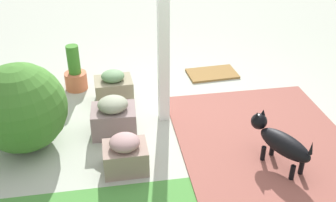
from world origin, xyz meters
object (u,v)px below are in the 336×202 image
terracotta_pot_tall (75,74)px  dog (280,142)px  doormat (212,74)px  round_shrub (21,108)px  porch_pillar (163,25)px  terracotta_pot_broad (14,83)px  stone_planter_mid (125,154)px  stone_planter_near (114,117)px  stone_planter_nearest (114,88)px

terracotta_pot_tall → dog: size_ratio=0.90×
doormat → round_shrub: bearing=28.8°
porch_pillar → terracotta_pot_broad: 2.10m
stone_planter_mid → terracotta_pot_tall: (0.52, -1.73, 0.04)m
stone_planter_mid → terracotta_pot_tall: size_ratio=0.69×
dog → doormat: dog is taller
terracotta_pot_tall → dog: bearing=135.9°
terracotta_pot_tall → dog: (-1.98, 1.91, 0.07)m
round_shrub → terracotta_pot_tall: (-0.46, -1.18, -0.24)m
porch_pillar → stone_planter_mid: size_ratio=5.36×
stone_planter_mid → terracotta_pot_broad: (1.25, -1.56, 0.05)m
terracotta_pot_broad → doormat: 2.62m
stone_planter_near → doormat: 1.87m
terracotta_pot_tall → doormat: 1.88m
round_shrub → stone_planter_near: bearing=-174.6°
porch_pillar → terracotta_pot_tall: porch_pillar is taller
porch_pillar → doormat: (-0.85, -0.99, -1.11)m
stone_planter_mid → dog: size_ratio=0.62×
stone_planter_nearest → terracotta_pot_tall: bearing=-42.2°
stone_planter_near → doormat: (-1.42, -1.20, -0.18)m
round_shrub → terracotta_pot_broad: 1.07m
terracotta_pot_tall → terracotta_pot_broad: 0.75m
terracotta_pot_tall → porch_pillar: bearing=138.9°
stone_planter_nearest → terracotta_pot_tall: terracotta_pot_tall is taller
porch_pillar → doormat: 1.71m
terracotta_pot_broad → dog: size_ratio=0.61×
terracotta_pot_tall → dog: terracotta_pot_tall is taller
terracotta_pot_broad → stone_planter_near: bearing=141.8°
stone_planter_near → stone_planter_mid: (-0.08, 0.64, -0.02)m
porch_pillar → stone_planter_near: (0.58, 0.20, -0.93)m
stone_planter_mid → round_shrub: bearing=-29.4°
stone_planter_nearest → doormat: bearing=-159.0°
stone_planter_mid → terracotta_pot_tall: terracotta_pot_tall is taller
round_shrub → doormat: (-2.33, -1.28, -0.44)m
stone_planter_mid → dog: dog is taller
round_shrub → stone_planter_mid: bearing=150.6°
stone_planter_mid → terracotta_pot_broad: terracotta_pot_broad is taller
terracotta_pot_broad → terracotta_pot_tall: bearing=-167.2°
stone_planter_nearest → stone_planter_mid: 1.30m
stone_planter_near → terracotta_pot_broad: (1.18, -0.93, 0.03)m
stone_planter_near → dog: (-1.53, 0.82, 0.08)m
stone_planter_mid → terracotta_pot_broad: size_ratio=1.01×
stone_planter_near → porch_pillar: bearing=-160.7°
round_shrub → doormat: round_shrub is taller
dog → stone_planter_near: bearing=-28.2°
dog → porch_pillar: bearing=-47.0°
stone_planter_nearest → terracotta_pot_broad: size_ratio=1.12×
porch_pillar → stone_planter_near: bearing=19.3°
porch_pillar → terracotta_pot_broad: bearing=-22.4°
stone_planter_mid → dog: 1.47m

